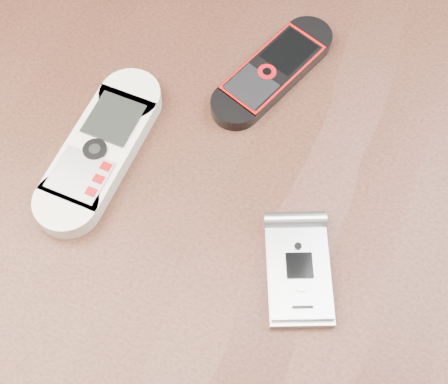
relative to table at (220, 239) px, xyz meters
The scene contains 5 objects.
ground 0.64m from the table, ahead, with size 4.00×4.00×0.00m, color #472B19.
table is the anchor object (origin of this frame).
nokia_white 0.16m from the table, behind, with size 0.06×0.18×0.02m, color white.
nokia_black_red 0.18m from the table, 89.52° to the left, with size 0.05×0.16×0.02m, color black.
motorola_razr 0.15m from the table, 26.85° to the right, with size 0.05×0.10×0.02m, color silver.
Camera 1 is at (0.09, -0.23, 1.26)m, focal length 50.00 mm.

